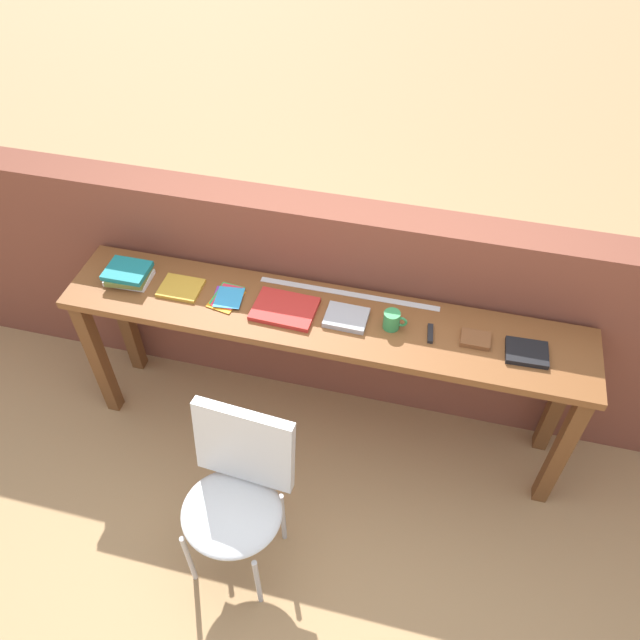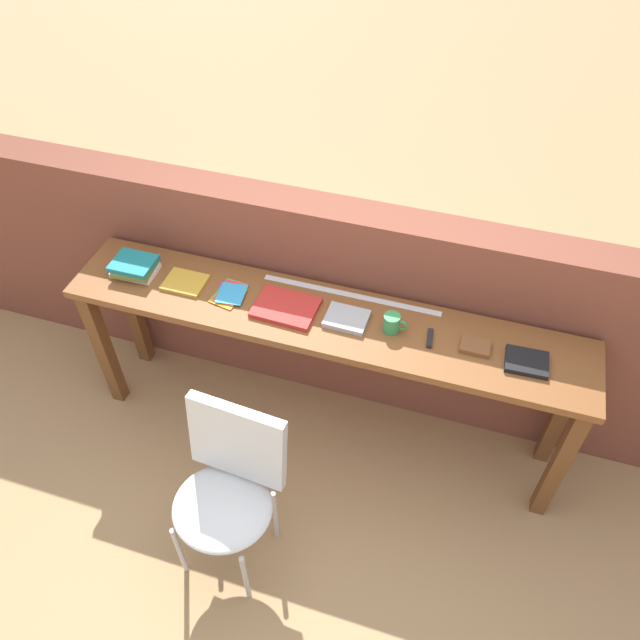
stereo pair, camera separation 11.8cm
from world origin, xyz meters
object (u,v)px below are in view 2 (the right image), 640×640
book_repair_rightmost (527,362)px  mug (392,323)px  chair_white_moulded (228,485)px  magazine_cycling (185,282)px  book_open_centre (286,307)px  leather_journal_brown (475,346)px  book_stack_leftmost (135,267)px  multitool_folded (430,338)px  pamphlet_pile_colourful (230,293)px

book_repair_rightmost → mug: bearing=175.8°
chair_white_moulded → magazine_cycling: 1.00m
chair_white_moulded → book_repair_rightmost: 1.39m
book_open_centre → leather_journal_brown: same height
book_stack_leftmost → leather_journal_brown: size_ratio=1.68×
book_open_centre → multitool_folded: size_ratio=2.64×
book_stack_leftmost → book_open_centre: (0.80, -0.02, -0.03)m
mug → multitool_folded: bearing=-1.4°
book_open_centre → multitool_folded: 0.68m
magazine_cycling → mug: bearing=-0.2°
mug → book_repair_rightmost: size_ratio=0.60×
magazine_cycling → book_repair_rightmost: 1.63m
book_stack_leftmost → book_open_centre: size_ratio=0.75×
book_stack_leftmost → book_open_centre: 0.80m
book_stack_leftmost → leather_journal_brown: 1.68m
chair_white_moulded → book_repair_rightmost: (1.11, 0.75, 0.37)m
pamphlet_pile_colourful → book_repair_rightmost: 1.39m
book_stack_leftmost → mug: size_ratio=1.98×
book_open_centre → leather_journal_brown: size_ratio=2.24×
chair_white_moulded → leather_journal_brown: (0.89, 0.77, 0.37)m
book_open_centre → mug: mug is taller
book_stack_leftmost → book_repair_rightmost: 1.90m
book_open_centre → leather_journal_brown: 0.88m
book_stack_leftmost → multitool_folded: size_ratio=1.98×
book_repair_rightmost → pamphlet_pile_colourful: bearing=177.0°
mug → book_repair_rightmost: (0.60, -0.02, -0.03)m
chair_white_moulded → book_open_centre: bearing=89.1°
multitool_folded → mug: bearing=178.6°
pamphlet_pile_colourful → mug: 0.79m
book_open_centre → leather_journal_brown: bearing=3.5°
pamphlet_pile_colourful → mug: bearing=0.1°
magazine_cycling → multitool_folded: same height
leather_journal_brown → book_repair_rightmost: size_ratio=0.71×
chair_white_moulded → book_stack_leftmost: size_ratio=4.09×
chair_white_moulded → multitool_folded: (0.69, 0.77, 0.36)m
chair_white_moulded → leather_journal_brown: size_ratio=6.86×
book_stack_leftmost → multitool_folded: 1.48m
leather_journal_brown → pamphlet_pile_colourful: bearing=-179.8°
magazine_cycling → book_repair_rightmost: book_repair_rightmost is taller
leather_journal_brown → book_repair_rightmost: (0.22, -0.03, 0.00)m
magazine_cycling → leather_journal_brown: (1.41, -0.00, 0.00)m
chair_white_moulded → multitool_folded: 1.09m
magazine_cycling → pamphlet_pile_colourful: bearing=-1.4°
chair_white_moulded → pamphlet_pile_colourful: (-0.28, 0.77, 0.36)m
book_open_centre → book_repair_rightmost: same height
mug → leather_journal_brown: size_ratio=0.85×
magazine_cycling → pamphlet_pile_colourful: (0.24, -0.01, -0.00)m
leather_journal_brown → book_repair_rightmost: same height
mug → book_repair_rightmost: bearing=-2.0°
book_open_centre → mug: size_ratio=2.64×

